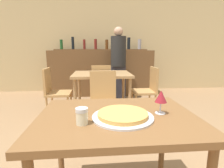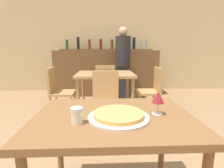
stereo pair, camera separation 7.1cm
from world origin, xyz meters
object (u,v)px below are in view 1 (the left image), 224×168
at_px(chair_far_side_back, 101,83).
at_px(person_standing, 118,62).
at_px(chair_far_side_left, 54,89).
at_px(chair_far_side_right, 148,88).
at_px(pizza_tray, 123,115).
at_px(wine_glass, 161,97).
at_px(chair_far_side_front, 103,97).
at_px(cheese_shaker, 82,116).

relative_size(chair_far_side_back, person_standing, 0.52).
xyz_separation_m(chair_far_side_back, chair_far_side_left, (-0.82, -0.56, 0.00)).
height_order(chair_far_side_right, pizza_tray, chair_far_side_right).
distance_m(chair_far_side_right, wine_glass, 1.98).
height_order(chair_far_side_front, chair_far_side_right, same).
bearing_deg(cheese_shaker, person_standing, 78.97).
bearing_deg(pizza_tray, chair_far_side_left, 114.61).
xyz_separation_m(chair_far_side_right, cheese_shaker, (-0.99, -2.01, 0.29)).
height_order(chair_far_side_front, pizza_tray, chair_far_side_front).
distance_m(person_standing, wine_glass, 2.86).
xyz_separation_m(chair_far_side_front, wine_glass, (0.33, -1.32, 0.35)).
bearing_deg(wine_glass, chair_far_side_right, 75.68).
bearing_deg(chair_far_side_right, chair_far_side_front, -55.38).
bearing_deg(wine_glass, chair_far_side_left, 121.40).
xyz_separation_m(chair_far_side_front, pizza_tray, (0.07, -1.37, 0.26)).
relative_size(chair_far_side_front, person_standing, 0.52).
xyz_separation_m(chair_far_side_right, person_standing, (-0.41, 0.98, 0.40)).
bearing_deg(chair_far_side_left, pizza_tray, -155.39).
distance_m(chair_far_side_back, cheese_shaker, 2.59).
relative_size(chair_far_side_front, chair_far_side_back, 1.00).
distance_m(chair_far_side_left, chair_far_side_right, 1.63).
distance_m(chair_far_side_back, wine_glass, 2.49).
bearing_deg(chair_far_side_left, chair_far_side_front, -124.62).
distance_m(chair_far_side_front, cheese_shaker, 1.48).
xyz_separation_m(pizza_tray, cheese_shaker, (-0.25, -0.07, 0.03)).
height_order(chair_far_side_front, chair_far_side_left, same).
relative_size(chair_far_side_front, chair_far_side_left, 1.00).
distance_m(chair_far_side_back, chair_far_side_left, 0.99).
bearing_deg(cheese_shaker, chair_far_side_back, 86.04).
height_order(chair_far_side_right, cheese_shaker, chair_far_side_right).
relative_size(chair_far_side_left, cheese_shaker, 8.80).
height_order(chair_far_side_back, cheese_shaker, chair_far_side_back).
relative_size(cheese_shaker, wine_glass, 0.61).
bearing_deg(chair_far_side_back, chair_far_side_front, 90.00).
xyz_separation_m(chair_far_side_front, chair_far_side_right, (0.82, 0.56, 0.00)).
relative_size(chair_far_side_back, pizza_tray, 2.20).
height_order(chair_far_side_left, chair_far_side_right, same).
distance_m(chair_far_side_left, wine_glass, 2.24).
xyz_separation_m(chair_far_side_front, chair_far_side_left, (-0.82, 0.56, 0.00)).
relative_size(chair_far_side_right, cheese_shaker, 8.80).
bearing_deg(pizza_tray, wine_glass, 10.74).
bearing_deg(chair_far_side_front, chair_far_side_left, 145.38).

